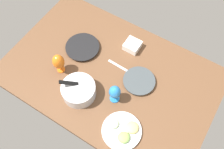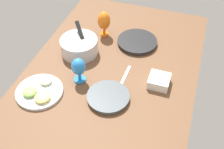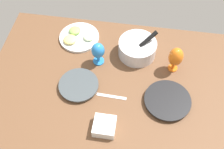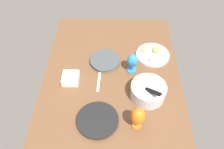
% 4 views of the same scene
% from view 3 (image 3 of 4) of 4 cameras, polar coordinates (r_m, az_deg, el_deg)
% --- Properties ---
extents(ground_plane, '(1.60, 1.04, 0.04)m').
position_cam_3_polar(ground_plane, '(1.74, 0.84, -2.25)').
color(ground_plane, brown).
extents(dinner_plate_left, '(0.24, 0.24, 0.03)m').
position_cam_3_polar(dinner_plate_left, '(1.71, -6.78, -2.21)').
color(dinner_plate_left, silver).
rests_on(dinner_plate_left, ground_plane).
extents(dinner_plate_right, '(0.27, 0.27, 0.03)m').
position_cam_3_polar(dinner_plate_right, '(1.67, 11.19, -5.24)').
color(dinner_plate_right, '#4C4C51').
rests_on(dinner_plate_right, ground_plane).
extents(mixing_bowl, '(0.24, 0.24, 0.17)m').
position_cam_3_polar(mixing_bowl, '(1.83, 5.18, 5.40)').
color(mixing_bowl, silver).
rests_on(mixing_bowl, ground_plane).
extents(fruit_platter, '(0.27, 0.27, 0.05)m').
position_cam_3_polar(fruit_platter, '(1.95, -6.84, 7.61)').
color(fruit_platter, silver).
rests_on(fruit_platter, ground_plane).
extents(hurricane_glass_blue, '(0.08, 0.08, 0.16)m').
position_cam_3_polar(hurricane_glass_blue, '(1.74, -2.86, 4.72)').
color(hurricane_glass_blue, '#277ACA').
rests_on(hurricane_glass_blue, ground_plane).
extents(hurricane_glass_orange, '(0.09, 0.09, 0.19)m').
position_cam_3_polar(hurricane_glass_orange, '(1.74, 12.82, 3.41)').
color(hurricane_glass_orange, orange).
rests_on(hurricane_glass_orange, ground_plane).
extents(square_bowl_white, '(0.12, 0.12, 0.06)m').
position_cam_3_polar(square_bowl_white, '(1.55, -1.55, -10.40)').
color(square_bowl_white, white).
rests_on(square_bowl_white, ground_plane).
extents(fork_by_left_plate, '(0.18, 0.02, 0.01)m').
position_cam_3_polar(fork_by_left_plate, '(1.67, -0.11, -4.45)').
color(fork_by_left_plate, silver).
rests_on(fork_by_left_plate, ground_plane).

